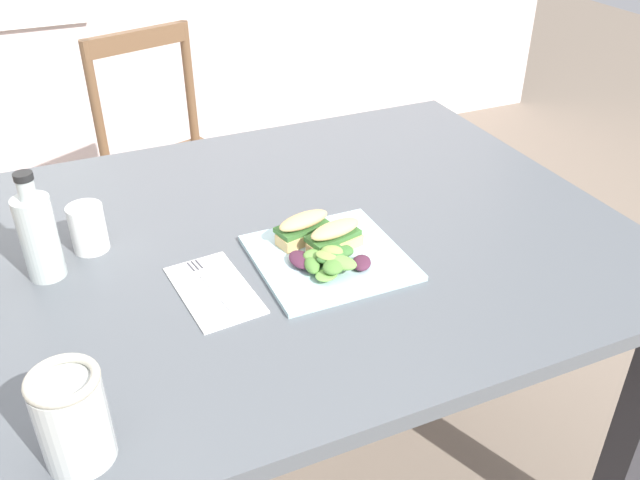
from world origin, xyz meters
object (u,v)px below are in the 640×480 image
object	(u,v)px
cup_extra_side	(88,228)
bottle_cold_brew	(40,240)
mason_jar_iced_tea	(73,422)
plate_lunch	(329,257)
dining_table	(302,276)
sandwich_half_front	(335,236)
chair_wooden_far	(173,167)
fork_on_napkin	(209,282)
sandwich_half_back	(303,227)

from	to	relation	value
cup_extra_side	bottle_cold_brew	bearing A→B (deg)	-145.36
bottle_cold_brew	mason_jar_iced_tea	size ratio (longest dim) A/B	1.47
plate_lunch	dining_table	bearing A→B (deg)	92.12
sandwich_half_front	bottle_cold_brew	xyz separation A→B (m)	(-0.50, 0.14, 0.03)
chair_wooden_far	fork_on_napkin	size ratio (longest dim) A/B	4.69
chair_wooden_far	mason_jar_iced_tea	distance (m)	1.49
dining_table	sandwich_half_front	distance (m)	0.19
sandwich_half_front	mason_jar_iced_tea	distance (m)	0.57
plate_lunch	sandwich_half_back	world-z (taller)	sandwich_half_back
sandwich_half_back	cup_extra_side	size ratio (longest dim) A/B	1.24
sandwich_half_back	sandwich_half_front	bearing A→B (deg)	-52.07
dining_table	sandwich_half_front	bearing A→B (deg)	-77.84
fork_on_napkin	bottle_cold_brew	size ratio (longest dim) A/B	0.92
sandwich_half_back	bottle_cold_brew	bearing A→B (deg)	168.69
plate_lunch	chair_wooden_far	bearing A→B (deg)	93.22
plate_lunch	mason_jar_iced_tea	world-z (taller)	mason_jar_iced_tea
dining_table	sandwich_half_back	distance (m)	0.16
dining_table	chair_wooden_far	xyz separation A→B (m)	(-0.06, 0.99, -0.18)
sandwich_half_back	cup_extra_side	bearing A→B (deg)	158.26
sandwich_half_back	chair_wooden_far	bearing A→B (deg)	92.19
bottle_cold_brew	plate_lunch	bearing A→B (deg)	-18.29
sandwich_half_back	bottle_cold_brew	distance (m)	0.47
bottle_cold_brew	mason_jar_iced_tea	world-z (taller)	bottle_cold_brew
chair_wooden_far	fork_on_napkin	distance (m)	1.15
sandwich_half_back	fork_on_napkin	size ratio (longest dim) A/B	0.61
cup_extra_side	chair_wooden_far	bearing A→B (deg)	69.65
mason_jar_iced_tea	sandwich_half_front	bearing A→B (deg)	31.08
sandwich_half_front	sandwich_half_back	distance (m)	0.07
plate_lunch	fork_on_napkin	distance (m)	0.22
dining_table	bottle_cold_brew	bearing A→B (deg)	175.47
sandwich_half_back	cup_extra_side	xyz separation A→B (m)	(-0.37, 0.15, 0.01)
plate_lunch	fork_on_napkin	world-z (taller)	plate_lunch
chair_wooden_far	fork_on_napkin	world-z (taller)	chair_wooden_far
fork_on_napkin	dining_table	bearing A→B (deg)	26.27
dining_table	mason_jar_iced_tea	bearing A→B (deg)	-139.38
plate_lunch	cup_extra_side	bearing A→B (deg)	151.39
sandwich_half_back	mason_jar_iced_tea	distance (m)	0.57
sandwich_half_front	mason_jar_iced_tea	bearing A→B (deg)	-148.92
chair_wooden_far	plate_lunch	size ratio (longest dim) A/B	3.30
plate_lunch	sandwich_half_front	world-z (taller)	sandwich_half_front
fork_on_napkin	sandwich_half_back	bearing A→B (deg)	15.21
dining_table	fork_on_napkin	xyz separation A→B (m)	(-0.22, -0.11, 0.12)
cup_extra_side	sandwich_half_back	bearing A→B (deg)	-21.74
sandwich_half_back	bottle_cold_brew	size ratio (longest dim) A/B	0.56
sandwich_half_back	mason_jar_iced_tea	bearing A→B (deg)	-142.28
fork_on_napkin	cup_extra_side	bearing A→B (deg)	130.08
cup_extra_side	plate_lunch	bearing A→B (deg)	-28.61
mason_jar_iced_tea	cup_extra_side	xyz separation A→B (m)	(0.08, 0.50, -0.02)
plate_lunch	cup_extra_side	xyz separation A→B (m)	(-0.39, 0.22, 0.04)
chair_wooden_far	sandwich_half_front	size ratio (longest dim) A/B	7.66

